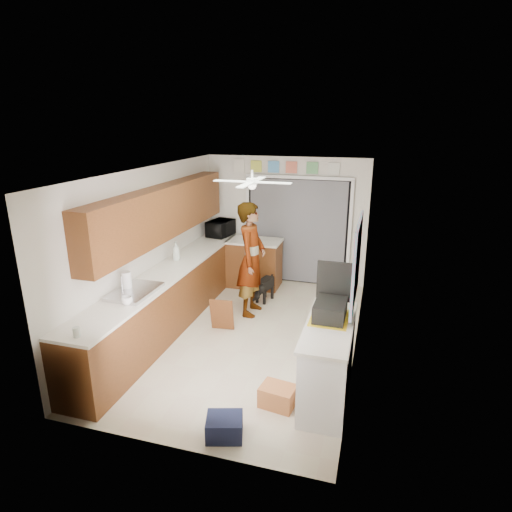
# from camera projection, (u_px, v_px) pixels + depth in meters

# --- Properties ---
(floor) EXTENTS (5.00, 5.00, 0.00)m
(floor) POSITION_uv_depth(u_px,v_px,m) (249.00, 334.00, 6.61)
(floor) COLOR beige
(floor) RESTS_ON ground
(ceiling) EXTENTS (5.00, 5.00, 0.00)m
(ceiling) POSITION_uv_depth(u_px,v_px,m) (248.00, 171.00, 5.85)
(ceiling) COLOR white
(ceiling) RESTS_ON ground
(wall_back) EXTENTS (3.20, 0.00, 3.20)m
(wall_back) POSITION_uv_depth(u_px,v_px,m) (285.00, 221.00, 8.51)
(wall_back) COLOR silver
(wall_back) RESTS_ON ground
(wall_front) EXTENTS (3.20, 0.00, 3.20)m
(wall_front) POSITION_uv_depth(u_px,v_px,m) (168.00, 337.00, 3.94)
(wall_front) COLOR silver
(wall_front) RESTS_ON ground
(wall_left) EXTENTS (0.00, 5.00, 5.00)m
(wall_left) POSITION_uv_depth(u_px,v_px,m) (150.00, 249.00, 6.65)
(wall_left) COLOR silver
(wall_left) RESTS_ON ground
(wall_right) EXTENTS (0.00, 5.00, 5.00)m
(wall_right) POSITION_uv_depth(u_px,v_px,m) (361.00, 268.00, 5.80)
(wall_right) COLOR silver
(wall_right) RESTS_ON ground
(left_base_cabinets) EXTENTS (0.60, 4.80, 0.90)m
(left_base_cabinets) POSITION_uv_depth(u_px,v_px,m) (171.00, 298.00, 6.82)
(left_base_cabinets) COLOR brown
(left_base_cabinets) RESTS_ON floor
(left_countertop) EXTENTS (0.62, 4.80, 0.04)m
(left_countertop) POSITION_uv_depth(u_px,v_px,m) (170.00, 270.00, 6.67)
(left_countertop) COLOR white
(left_countertop) RESTS_ON left_base_cabinets
(upper_cabinets) EXTENTS (0.32, 4.00, 0.80)m
(upper_cabinets) POSITION_uv_depth(u_px,v_px,m) (163.00, 212.00, 6.63)
(upper_cabinets) COLOR brown
(upper_cabinets) RESTS_ON wall_left
(sink_basin) EXTENTS (0.50, 0.76, 0.06)m
(sink_basin) POSITION_uv_depth(u_px,v_px,m) (135.00, 292.00, 5.75)
(sink_basin) COLOR silver
(sink_basin) RESTS_ON left_countertop
(faucet) EXTENTS (0.03, 0.03, 0.22)m
(faucet) POSITION_uv_depth(u_px,v_px,m) (122.00, 284.00, 5.77)
(faucet) COLOR silver
(faucet) RESTS_ON left_countertop
(peninsula_base) EXTENTS (1.00, 0.60, 0.90)m
(peninsula_base) POSITION_uv_depth(u_px,v_px,m) (254.00, 264.00, 8.43)
(peninsula_base) COLOR brown
(peninsula_base) RESTS_ON floor
(peninsula_top) EXTENTS (1.04, 0.64, 0.04)m
(peninsula_top) POSITION_uv_depth(u_px,v_px,m) (254.00, 241.00, 8.29)
(peninsula_top) COLOR white
(peninsula_top) RESTS_ON peninsula_base
(back_opening_recess) EXTENTS (2.00, 0.06, 2.10)m
(back_opening_recess) POSITION_uv_depth(u_px,v_px,m) (297.00, 231.00, 8.48)
(back_opening_recess) COLOR black
(back_opening_recess) RESTS_ON wall_back
(curtain_panel) EXTENTS (1.90, 0.03, 2.05)m
(curtain_panel) POSITION_uv_depth(u_px,v_px,m) (297.00, 232.00, 8.44)
(curtain_panel) COLOR slate
(curtain_panel) RESTS_ON wall_back
(door_trim_left) EXTENTS (0.06, 0.04, 2.10)m
(door_trim_left) POSITION_uv_depth(u_px,v_px,m) (248.00, 228.00, 8.72)
(door_trim_left) COLOR white
(door_trim_left) RESTS_ON wall_back
(door_trim_right) EXTENTS (0.06, 0.04, 2.10)m
(door_trim_right) POSITION_uv_depth(u_px,v_px,m) (349.00, 236.00, 8.18)
(door_trim_right) COLOR white
(door_trim_right) RESTS_ON wall_back
(door_trim_head) EXTENTS (2.10, 0.04, 0.06)m
(door_trim_head) POSITION_uv_depth(u_px,v_px,m) (299.00, 177.00, 8.13)
(door_trim_head) COLOR white
(door_trim_head) RESTS_ON wall_back
(header_frame_0) EXTENTS (0.22, 0.02, 0.22)m
(header_frame_0) POSITION_uv_depth(u_px,v_px,m) (256.00, 166.00, 8.33)
(header_frame_0) COLOR #C9D446
(header_frame_0) RESTS_ON wall_back
(header_frame_1) EXTENTS (0.22, 0.02, 0.22)m
(header_frame_1) POSITION_uv_depth(u_px,v_px,m) (274.00, 167.00, 8.23)
(header_frame_1) COLOR #549EE0
(header_frame_1) RESTS_ON wall_back
(header_frame_2) EXTENTS (0.22, 0.02, 0.22)m
(header_frame_2) POSITION_uv_depth(u_px,v_px,m) (291.00, 167.00, 8.14)
(header_frame_2) COLOR #D86951
(header_frame_2) RESTS_ON wall_back
(header_frame_3) EXTENTS (0.22, 0.02, 0.22)m
(header_frame_3) POSITION_uv_depth(u_px,v_px,m) (312.00, 168.00, 8.03)
(header_frame_3) COLOR #5EA465
(header_frame_3) RESTS_ON wall_back
(header_frame_4) EXTENTS (0.22, 0.02, 0.22)m
(header_frame_4) POSITION_uv_depth(u_px,v_px,m) (334.00, 169.00, 7.93)
(header_frame_4) COLOR silver
(header_frame_4) RESTS_ON wall_back
(route66_sign) EXTENTS (0.22, 0.02, 0.26)m
(route66_sign) POSITION_uv_depth(u_px,v_px,m) (239.00, 166.00, 8.42)
(route66_sign) COLOR silver
(route66_sign) RESTS_ON wall_back
(right_counter_base) EXTENTS (0.50, 1.40, 0.90)m
(right_counter_base) POSITION_uv_depth(u_px,v_px,m) (328.00, 362.00, 5.01)
(right_counter_base) COLOR white
(right_counter_base) RESTS_ON floor
(right_counter_top) EXTENTS (0.54, 1.44, 0.04)m
(right_counter_top) POSITION_uv_depth(u_px,v_px,m) (329.00, 326.00, 4.87)
(right_counter_top) COLOR white
(right_counter_top) RESTS_ON right_counter_base
(abstract_painting) EXTENTS (0.03, 1.15, 0.95)m
(abstract_painting) POSITION_uv_depth(u_px,v_px,m) (357.00, 262.00, 4.77)
(abstract_painting) COLOR #DB507F
(abstract_painting) RESTS_ON wall_right
(ceiling_fan) EXTENTS (1.14, 1.14, 0.24)m
(ceiling_fan) POSITION_uv_depth(u_px,v_px,m) (252.00, 182.00, 6.08)
(ceiling_fan) COLOR white
(ceiling_fan) RESTS_ON ceiling
(microwave) EXTENTS (0.47, 0.62, 0.31)m
(microwave) POSITION_uv_depth(u_px,v_px,m) (221.00, 228.00, 8.54)
(microwave) COLOR black
(microwave) RESTS_ON left_countertop
(soap_bottle) EXTENTS (0.15, 0.15, 0.32)m
(soap_bottle) POSITION_uv_depth(u_px,v_px,m) (176.00, 251.00, 7.05)
(soap_bottle) COLOR silver
(soap_bottle) RESTS_ON left_countertop
(cup) EXTENTS (0.15, 0.15, 0.11)m
(cup) POSITION_uv_depth(u_px,v_px,m) (127.00, 301.00, 5.37)
(cup) COLOR white
(cup) RESTS_ON left_countertop
(jar_b) EXTENTS (0.09, 0.09, 0.11)m
(jar_b) POSITION_uv_depth(u_px,v_px,m) (76.00, 332.00, 4.57)
(jar_b) COLOR silver
(jar_b) RESTS_ON left_countertop
(paper_towel_roll) EXTENTS (0.15, 0.15, 0.27)m
(paper_towel_roll) POSITION_uv_depth(u_px,v_px,m) (127.00, 281.00, 5.80)
(paper_towel_roll) COLOR white
(paper_towel_roll) RESTS_ON left_countertop
(suitcase) EXTENTS (0.36, 0.48, 0.20)m
(suitcase) POSITION_uv_depth(u_px,v_px,m) (330.00, 310.00, 5.00)
(suitcase) COLOR black
(suitcase) RESTS_ON right_counter_top
(suitcase_rim) EXTENTS (0.45, 0.59, 0.02)m
(suitcase_rim) POSITION_uv_depth(u_px,v_px,m) (330.00, 318.00, 5.03)
(suitcase_rim) COLOR yellow
(suitcase_rim) RESTS_ON suitcase
(suitcase_lid) EXTENTS (0.42, 0.04, 0.50)m
(suitcase_lid) POSITION_uv_depth(u_px,v_px,m) (334.00, 281.00, 5.19)
(suitcase_lid) COLOR black
(suitcase_lid) RESTS_ON suitcase
(cardboard_box) EXTENTS (0.43, 0.35, 0.25)m
(cardboard_box) POSITION_uv_depth(u_px,v_px,m) (278.00, 396.00, 4.93)
(cardboard_box) COLOR #B15E37
(cardboard_box) RESTS_ON floor
(navy_crate) EXTENTS (0.45, 0.40, 0.23)m
(navy_crate) POSITION_uv_depth(u_px,v_px,m) (225.00, 427.00, 4.45)
(navy_crate) COLOR #151A34
(navy_crate) RESTS_ON floor
(cabinet_door_panel) EXTENTS (0.38, 0.18, 0.54)m
(cabinet_door_panel) POSITION_uv_depth(u_px,v_px,m) (222.00, 315.00, 6.65)
(cabinet_door_panel) COLOR brown
(cabinet_door_panel) RESTS_ON floor
(man) EXTENTS (0.46, 0.70, 1.92)m
(man) POSITION_uv_depth(u_px,v_px,m) (251.00, 259.00, 7.08)
(man) COLOR white
(man) RESTS_ON floor
(dog) EXTENTS (0.39, 0.64, 0.47)m
(dog) POSITION_uv_depth(u_px,v_px,m) (265.00, 289.00, 7.78)
(dog) COLOR black
(dog) RESTS_ON floor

